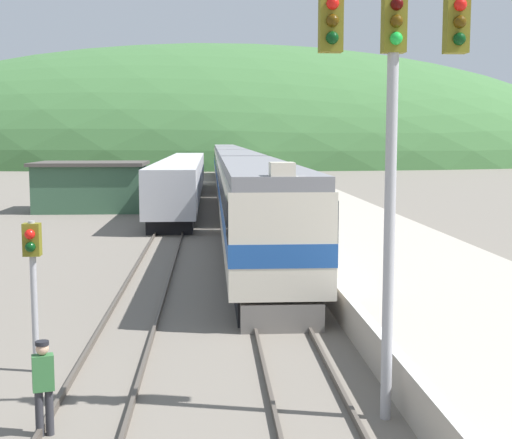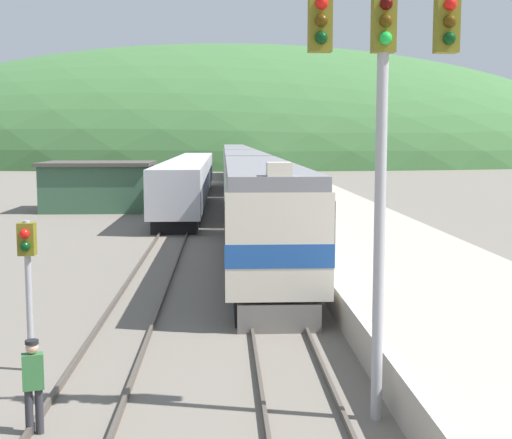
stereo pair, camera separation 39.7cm
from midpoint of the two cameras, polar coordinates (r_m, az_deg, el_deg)
track_main at (r=77.27m, az=-2.36°, el=2.82°), size 1.52×180.00×0.16m
track_siding at (r=77.29m, az=-5.41°, el=2.80°), size 1.52×180.00×0.16m
platform at (r=57.67m, az=3.06°, el=1.93°), size 6.73×140.00×0.94m
distant_hills at (r=142.92m, az=-2.94°, el=4.51°), size 156.60×70.47×46.28m
station_shed at (r=51.57m, az=-13.24°, el=2.62°), size 7.72×5.96×3.43m
express_train_lead_car at (r=28.54m, az=-0.25°, el=0.80°), size 2.89×20.82×4.49m
carriage_second at (r=50.26m, az=-1.71°, el=3.28°), size 2.88×20.57×4.13m
carriage_third at (r=71.68m, az=-2.28°, el=4.26°), size 2.88×20.57×4.13m
carriage_fourth at (r=93.11m, az=-2.59°, el=4.80°), size 2.88×20.57×4.13m
siding_train at (r=57.24m, az=-6.06°, el=3.20°), size 2.90×40.70×3.48m
signal_mast_main at (r=12.78m, az=10.00°, el=10.12°), size 3.30×0.42×8.61m
signal_post_siding at (r=16.25m, az=-18.11°, el=-3.38°), size 0.36×0.42×3.35m
track_worker at (r=13.12m, az=-17.50°, el=-12.33°), size 0.41×0.31×1.68m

